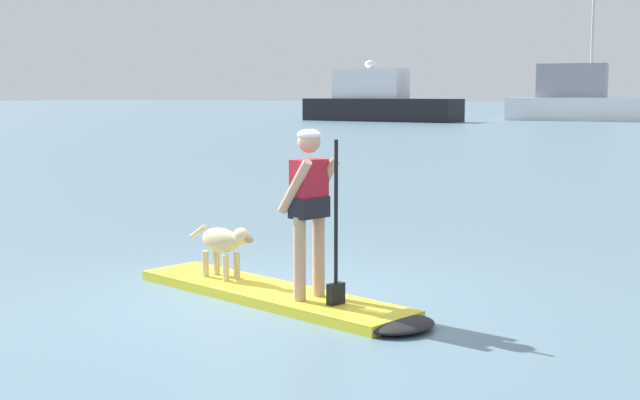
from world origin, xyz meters
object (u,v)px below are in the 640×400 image
object	(u,v)px
paddleboard	(285,297)
person_paddler	(310,201)
moored_boat_starboard	(579,99)
moored_boat_center	(378,102)
dog	(224,242)

from	to	relation	value
paddleboard	person_paddler	distance (m)	1.05
paddleboard	moored_boat_starboard	world-z (taller)	moored_boat_starboard
person_paddler	moored_boat_starboard	world-z (taller)	moored_boat_starboard
paddleboard	moored_boat_center	world-z (taller)	moored_boat_center
dog	person_paddler	bearing A→B (deg)	-13.12
moored_boat_center	paddleboard	bearing A→B (deg)	-63.93
person_paddler	moored_boat_starboard	xyz separation A→B (m)	(-12.53, 59.49, 0.56)
person_paddler	moored_boat_center	distance (m)	56.88
moored_boat_starboard	person_paddler	bearing A→B (deg)	-78.10
person_paddler	moored_boat_starboard	bearing A→B (deg)	101.90
moored_boat_center	moored_boat_starboard	size ratio (longest dim) A/B	1.07
person_paddler	dog	bearing A→B (deg)	166.88
moored_boat_starboard	dog	bearing A→B (deg)	-79.22
paddleboard	moored_boat_center	xyz separation A→B (m)	(-24.89, 50.89, 1.40)
paddleboard	moored_boat_center	distance (m)	56.67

